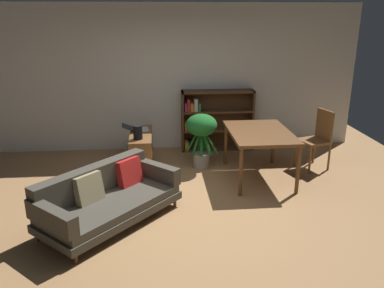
{
  "coord_description": "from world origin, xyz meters",
  "views": [
    {
      "loc": [
        -0.42,
        -4.69,
        2.52
      ],
      "look_at": [
        0.04,
        0.36,
        0.83
      ],
      "focal_mm": 36.85,
      "sensor_mm": 36.0,
      "label": 1
    }
  ],
  "objects_px": {
    "open_laptop": "(137,129)",
    "dining_chair_near": "(318,136)",
    "desk_speaker": "(138,132)",
    "dining_table": "(260,136)",
    "fabric_couch": "(107,197)",
    "media_console": "(142,150)",
    "bookshelf": "(214,120)",
    "potted_floor_plant": "(201,131)"
  },
  "relations": [
    {
      "from": "potted_floor_plant",
      "to": "bookshelf",
      "type": "relative_size",
      "value": 0.68
    },
    {
      "from": "open_laptop",
      "to": "dining_table",
      "type": "relative_size",
      "value": 0.35
    },
    {
      "from": "fabric_couch",
      "to": "bookshelf",
      "type": "distance_m",
      "value": 3.19
    },
    {
      "from": "dining_table",
      "to": "bookshelf",
      "type": "bearing_deg",
      "value": 108.54
    },
    {
      "from": "desk_speaker",
      "to": "dining_chair_near",
      "type": "xyz_separation_m",
      "value": [
        2.99,
        0.0,
        -0.15
      ]
    },
    {
      "from": "media_console",
      "to": "open_laptop",
      "type": "height_order",
      "value": "open_laptop"
    },
    {
      "from": "potted_floor_plant",
      "to": "bookshelf",
      "type": "distance_m",
      "value": 1.02
    },
    {
      "from": "potted_floor_plant",
      "to": "dining_chair_near",
      "type": "height_order",
      "value": "dining_chair_near"
    },
    {
      "from": "desk_speaker",
      "to": "dining_table",
      "type": "height_order",
      "value": "desk_speaker"
    },
    {
      "from": "desk_speaker",
      "to": "dining_chair_near",
      "type": "relative_size",
      "value": 0.23
    },
    {
      "from": "bookshelf",
      "to": "open_laptop",
      "type": "bearing_deg",
      "value": -155.88
    },
    {
      "from": "bookshelf",
      "to": "dining_chair_near",
      "type": "bearing_deg",
      "value": -35.81
    },
    {
      "from": "fabric_couch",
      "to": "media_console",
      "type": "bearing_deg",
      "value": 78.06
    },
    {
      "from": "open_laptop",
      "to": "dining_chair_near",
      "type": "distance_m",
      "value": 3.07
    },
    {
      "from": "fabric_couch",
      "to": "bookshelf",
      "type": "height_order",
      "value": "bookshelf"
    },
    {
      "from": "fabric_couch",
      "to": "dining_table",
      "type": "distance_m",
      "value": 2.56
    },
    {
      "from": "desk_speaker",
      "to": "dining_table",
      "type": "distance_m",
      "value": 1.93
    },
    {
      "from": "potted_floor_plant",
      "to": "dining_chair_near",
      "type": "bearing_deg",
      "value": -5.58
    },
    {
      "from": "fabric_couch",
      "to": "dining_table",
      "type": "height_order",
      "value": "dining_table"
    },
    {
      "from": "media_console",
      "to": "fabric_couch",
      "type": "bearing_deg",
      "value": -101.94
    },
    {
      "from": "media_console",
      "to": "desk_speaker",
      "type": "xyz_separation_m",
      "value": [
        -0.03,
        -0.3,
        0.41
      ]
    },
    {
      "from": "fabric_couch",
      "to": "desk_speaker",
      "type": "distance_m",
      "value": 1.6
    },
    {
      "from": "fabric_couch",
      "to": "media_console",
      "type": "xyz_separation_m",
      "value": [
        0.38,
        1.81,
        -0.02
      ]
    },
    {
      "from": "desk_speaker",
      "to": "dining_table",
      "type": "relative_size",
      "value": 0.17
    },
    {
      "from": "potted_floor_plant",
      "to": "bookshelf",
      "type": "xyz_separation_m",
      "value": [
        0.35,
        0.96,
        -0.06
      ]
    },
    {
      "from": "desk_speaker",
      "to": "bookshelf",
      "type": "bearing_deg",
      "value": 39.73
    },
    {
      "from": "media_console",
      "to": "dining_chair_near",
      "type": "xyz_separation_m",
      "value": [
        2.95,
        -0.29,
        0.25
      ]
    },
    {
      "from": "media_console",
      "to": "open_laptop",
      "type": "xyz_separation_m",
      "value": [
        -0.08,
        0.22,
        0.32
      ]
    },
    {
      "from": "fabric_couch",
      "to": "potted_floor_plant",
      "type": "xyz_separation_m",
      "value": [
        1.39,
        1.7,
        0.32
      ]
    },
    {
      "from": "dining_table",
      "to": "bookshelf",
      "type": "distance_m",
      "value": 1.59
    },
    {
      "from": "fabric_couch",
      "to": "media_console",
      "type": "height_order",
      "value": "fabric_couch"
    },
    {
      "from": "open_laptop",
      "to": "desk_speaker",
      "type": "distance_m",
      "value": 0.52
    },
    {
      "from": "media_console",
      "to": "dining_chair_near",
      "type": "relative_size",
      "value": 1.08
    },
    {
      "from": "media_console",
      "to": "desk_speaker",
      "type": "bearing_deg",
      "value": -96.4
    },
    {
      "from": "fabric_couch",
      "to": "desk_speaker",
      "type": "xyz_separation_m",
      "value": [
        0.35,
        1.51,
        0.39
      ]
    },
    {
      "from": "open_laptop",
      "to": "desk_speaker",
      "type": "bearing_deg",
      "value": -85.23
    },
    {
      "from": "media_console",
      "to": "desk_speaker",
      "type": "relative_size",
      "value": 4.76
    },
    {
      "from": "dining_table",
      "to": "dining_chair_near",
      "type": "height_order",
      "value": "dining_chair_near"
    },
    {
      "from": "fabric_couch",
      "to": "open_laptop",
      "type": "bearing_deg",
      "value": 81.41
    },
    {
      "from": "dining_table",
      "to": "dining_chair_near",
      "type": "bearing_deg",
      "value": 17.89
    },
    {
      "from": "fabric_couch",
      "to": "open_laptop",
      "type": "xyz_separation_m",
      "value": [
        0.31,
        2.02,
        0.3
      ]
    },
    {
      "from": "open_laptop",
      "to": "dining_chair_near",
      "type": "relative_size",
      "value": 0.47
    }
  ]
}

